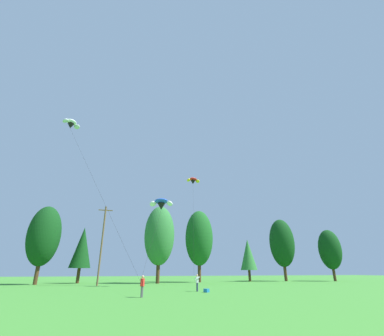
% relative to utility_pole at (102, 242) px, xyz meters
% --- Properties ---
extents(treeline_tree_c, '(5.16, 5.16, 12.45)m').
position_rel_utility_pole_xyz_m(treeline_tree_c, '(-9.50, 5.87, 1.38)').
color(treeline_tree_c, '#472D19').
rests_on(treeline_tree_c, ground_plane).
extents(treeline_tree_d, '(3.73, 3.73, 9.67)m').
position_rel_utility_pole_xyz_m(treeline_tree_d, '(-3.64, 9.63, -0.10)').
color(treeline_tree_d, '#472D19').
rests_on(treeline_tree_d, ground_plane).
extents(treeline_tree_e, '(5.44, 5.44, 13.47)m').
position_rel_utility_pole_xyz_m(treeline_tree_e, '(9.75, 5.05, 2.00)').
color(treeline_tree_e, '#472D19').
rests_on(treeline_tree_e, ground_plane).
extents(treeline_tree_f, '(5.49, 5.49, 13.68)m').
position_rel_utility_pole_xyz_m(treeline_tree_f, '(18.28, 7.87, 2.13)').
color(treeline_tree_f, '#472D19').
rests_on(treeline_tree_f, ground_plane).
extents(treeline_tree_g, '(3.45, 3.45, 8.43)m').
position_rel_utility_pole_xyz_m(treeline_tree_g, '(29.70, 9.34, -0.88)').
color(treeline_tree_g, '#472D19').
rests_on(treeline_tree_g, ground_plane).
extents(treeline_tree_h, '(5.31, 5.31, 12.99)m').
position_rel_utility_pole_xyz_m(treeline_tree_h, '(37.77, 8.53, 1.71)').
color(treeline_tree_h, '#472D19').
rests_on(treeline_tree_h, ground_plane).
extents(treeline_tree_i, '(4.68, 4.68, 10.66)m').
position_rel_utility_pole_xyz_m(treeline_tree_i, '(47.72, 5.59, 0.29)').
color(treeline_tree_i, '#472D19').
rests_on(treeline_tree_i, ground_plane).
extents(utility_pole, '(2.20, 0.26, 11.77)m').
position_rel_utility_pole_xyz_m(utility_pole, '(0.00, 0.00, 0.00)').
color(utility_pole, brown).
rests_on(utility_pole, ground_plane).
extents(kite_flyer_near, '(0.43, 0.59, 1.69)m').
position_rel_utility_pole_xyz_m(kite_flyer_near, '(4.23, -20.59, -5.17)').
color(kite_flyer_near, '#4C4C51').
rests_on(kite_flyer_near, ground_plane).
extents(kite_flyer_mid, '(0.55, 0.59, 1.69)m').
position_rel_utility_pole_xyz_m(kite_flyer_mid, '(10.66, -15.22, -5.16)').
color(kite_flyer_mid, navy).
rests_on(kite_flyer_mid, ground_plane).
extents(parafoil_kite_high_blue_white, '(5.82, 16.13, 11.22)m').
position_rel_utility_pole_xyz_m(parafoil_kite_high_blue_white, '(8.06, -5.54, 5.36)').
color(parafoil_kite_high_blue_white, blue).
extents(parafoil_kite_mid_red_yellow, '(7.41, 20.76, 18.37)m').
position_rel_utility_pole_xyz_m(parafoil_kite_mid_red_yellow, '(16.19, 4.97, 13.07)').
color(parafoil_kite_mid_red_yellow, red).
extents(parafoil_kite_far_white, '(11.36, 14.82, 21.71)m').
position_rel_utility_pole_xyz_m(parafoil_kite_far_white, '(-6.00, -7.00, 16.03)').
color(parafoil_kite_far_white, white).
extents(picnic_cooler, '(0.54, 0.62, 0.34)m').
position_rel_utility_pole_xyz_m(picnic_cooler, '(11.18, -16.72, -5.99)').
color(picnic_cooler, '#1E70B7').
rests_on(picnic_cooler, ground_plane).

